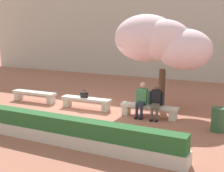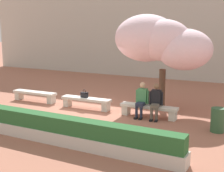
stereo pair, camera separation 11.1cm
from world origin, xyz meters
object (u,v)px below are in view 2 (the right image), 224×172
Objects in this scene: stone_bench_near_west at (86,101)px; person_seated_right at (156,100)px; handbag at (84,94)px; stone_bench_center at (149,109)px; cherry_tree_main at (161,42)px; stone_bench_west_end at (35,94)px; person_seated_left at (142,98)px; trash_bin at (218,120)px.

person_seated_right is (3.01, -0.05, 0.39)m from stone_bench_near_west.
stone_bench_near_west is 0.28m from handbag.
stone_bench_center is 2.86m from cherry_tree_main.
stone_bench_west_end is 1.68× the size of person_seated_left.
cherry_tree_main is (2.59, 1.55, 2.40)m from stone_bench_near_west.
stone_bench_near_west is at bearing 180.00° from stone_bench_center.
stone_bench_near_west is at bearing 178.76° from person_seated_left.
handbag is 5.38m from trash_bin.
person_seated_left is 0.55m from person_seated_right.
person_seated_right is 2.33m from trash_bin.
handbag is 0.09× the size of cherry_tree_main.
stone_bench_center is at bearing 0.00° from stone_bench_west_end.
person_seated_left is 2.58m from cherry_tree_main.
stone_bench_near_west is 5.29m from trash_bin.
person_seated_right is at bearing -10.53° from stone_bench_center.
person_seated_left is at bearing -1.24° from stone_bench_near_west.
stone_bench_near_west is at bearing 174.11° from trash_bin.
stone_bench_west_end is 6.41× the size of handbag.
stone_bench_near_west and stone_bench_center have the same top height.
person_seated_left is (2.47, -0.05, 0.39)m from stone_bench_near_west.
trash_bin reaches higher than stone_bench_near_west.
cherry_tree_main reaches higher than person_seated_right.
handbag is (-2.55, 0.06, -0.12)m from person_seated_left.
stone_bench_west_end is 5.46m from stone_bench_center.
cherry_tree_main reaches higher than person_seated_left.
person_seated_left is at bearing -94.46° from cherry_tree_main.
cherry_tree_main is at bearing 104.68° from person_seated_right.
stone_bench_near_west is at bearing 0.00° from stone_bench_west_end.
person_seated_left is at bearing -1.32° from handbag.
person_seated_left is 3.81× the size of handbag.
stone_bench_center is (5.46, 0.00, 0.00)m from stone_bench_west_end.
stone_bench_near_west is 3.86m from cherry_tree_main.
person_seated_left is at bearing -168.58° from stone_bench_center.
person_seated_right is 3.81× the size of handbag.
stone_bench_west_end is at bearing 179.41° from person_seated_left.
stone_bench_west_end is 1.68× the size of person_seated_right.
person_seated_right is at bearing -1.07° from handbag.
person_seated_left is 1.65× the size of trash_bin.
cherry_tree_main is at bearing 30.06° from handbag.
cherry_tree_main is at bearing 141.89° from trash_bin.
stone_bench_center is at bearing 169.47° from person_seated_right.
stone_bench_center is 1.68× the size of person_seated_right.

